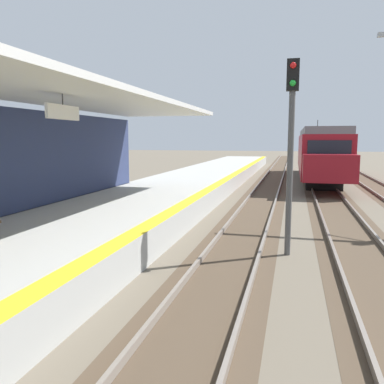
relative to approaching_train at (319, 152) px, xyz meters
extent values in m
cube|color=#A8A8A3|center=(-7.80, -20.20, -1.73)|extent=(5.00, 80.00, 0.90)
cube|color=yellow|center=(-5.55, -20.20, -1.27)|extent=(0.50, 80.00, 0.01)
cube|color=white|center=(-7.50, -22.82, 1.64)|extent=(0.08, 1.40, 0.36)
cylinder|color=#333333|center=(-7.50, -22.82, 1.96)|extent=(0.03, 0.03, 0.27)
cube|color=#4C3D2D|center=(-3.40, -16.20, -2.17)|extent=(2.34, 120.00, 0.01)
cube|color=slate|center=(-4.12, -16.20, -2.09)|extent=(0.08, 120.00, 0.15)
cube|color=slate|center=(-2.68, -16.20, -2.09)|extent=(0.08, 120.00, 0.15)
cube|color=#4C3D2D|center=(0.00, -16.20, -2.17)|extent=(2.34, 120.00, 0.01)
cube|color=slate|center=(-0.72, -16.20, -2.09)|extent=(0.08, 120.00, 0.15)
cube|color=slate|center=(0.72, -16.20, -2.09)|extent=(0.08, 120.00, 0.15)
cube|color=maroon|center=(0.00, 0.38, -0.11)|extent=(2.90, 18.00, 2.70)
cube|color=slate|center=(0.00, 0.38, 1.46)|extent=(2.67, 18.00, 0.44)
cube|color=black|center=(0.00, -8.64, 0.30)|extent=(2.32, 0.06, 1.21)
cube|color=maroon|center=(0.00, -9.42, -0.58)|extent=(2.78, 1.60, 1.49)
cube|color=black|center=(1.46, 0.38, 0.30)|extent=(0.04, 15.84, 0.86)
cylinder|color=#333333|center=(0.00, 3.98, 2.13)|extent=(0.06, 0.06, 0.90)
cube|color=black|center=(0.00, -5.47, -1.82)|extent=(2.17, 2.20, 0.72)
cube|color=black|center=(0.00, 6.23, -1.82)|extent=(2.17, 2.20, 0.72)
cylinder|color=#4C4C4C|center=(-1.97, -20.89, 0.02)|extent=(0.16, 0.16, 4.40)
cube|color=black|center=(-1.97, -20.89, 2.62)|extent=(0.32, 0.24, 0.80)
sphere|color=red|center=(-1.97, -21.03, 2.84)|extent=(0.16, 0.16, 0.16)
sphere|color=green|center=(-1.97, -21.03, 2.40)|extent=(0.16, 0.16, 0.16)
camera|label=1|loc=(-1.88, -31.76, 0.99)|focal=37.03mm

